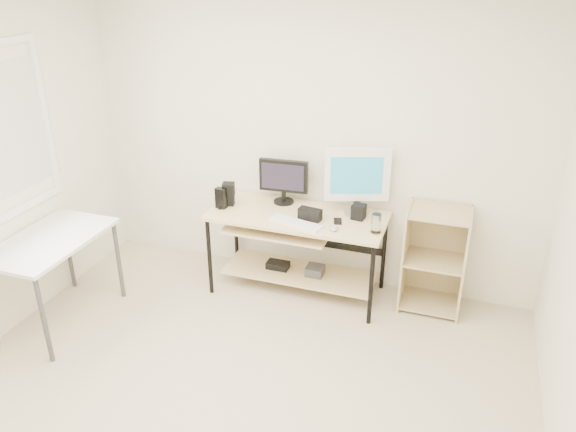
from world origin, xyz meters
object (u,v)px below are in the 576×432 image
at_px(black_monitor, 284,179).
at_px(side_table, 51,248).
at_px(white_imac, 357,177).
at_px(shelf_unit, 435,258).
at_px(desk, 295,236).
at_px(audio_controller, 221,198).

bearing_deg(black_monitor, side_table, -143.65).
bearing_deg(white_imac, side_table, -168.04).
relative_size(shelf_unit, white_imac, 1.56).
distance_m(side_table, white_imac, 2.50).
distance_m(desk, black_monitor, 0.51).
bearing_deg(side_table, desk, 32.65).
relative_size(white_imac, audio_controller, 3.17).
distance_m(desk, shelf_unit, 1.19).
bearing_deg(black_monitor, audio_controller, -152.91).
distance_m(desk, audio_controller, 0.71).
relative_size(side_table, black_monitor, 2.31).
bearing_deg(side_table, black_monitor, 40.11).
relative_size(shelf_unit, audio_controller, 4.95).
bearing_deg(black_monitor, white_imac, -5.27).
xyz_separation_m(desk, shelf_unit, (1.18, 0.16, -0.09)).
height_order(black_monitor, white_imac, white_imac).
xyz_separation_m(side_table, shelf_unit, (2.83, 1.22, -0.22)).
distance_m(shelf_unit, white_imac, 0.94).
height_order(shelf_unit, white_imac, white_imac).
distance_m(desk, white_imac, 0.75).
bearing_deg(white_imac, desk, -178.14).
height_order(side_table, white_imac, white_imac).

